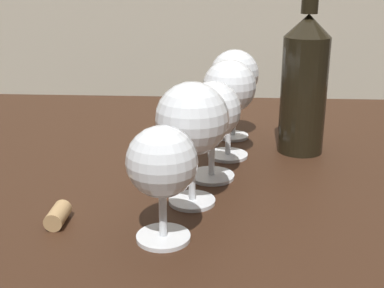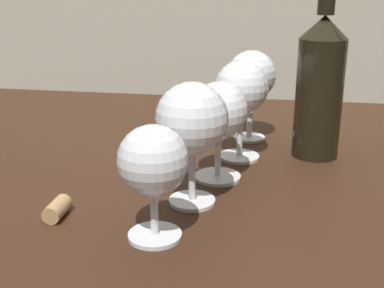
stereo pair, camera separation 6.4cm
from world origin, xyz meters
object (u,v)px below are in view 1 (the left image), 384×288
(wine_bottle, at_px, (304,81))
(wine_glass_cabernet, at_px, (212,113))
(wine_glass_chardonnay, at_px, (162,165))
(wine_glass_rose, at_px, (192,121))
(wine_glass_amber, at_px, (234,76))
(cork, at_px, (58,215))
(wine_glass_pinot, at_px, (229,89))

(wine_bottle, bearing_deg, wine_glass_cabernet, -139.14)
(wine_glass_cabernet, bearing_deg, wine_glass_chardonnay, -105.12)
(wine_glass_chardonnay, height_order, wine_glass_cabernet, wine_glass_cabernet)
(wine_glass_rose, xyz_separation_m, wine_bottle, (0.17, 0.21, 0.01))
(wine_glass_amber, bearing_deg, cork, -121.64)
(wine_glass_chardonnay, relative_size, wine_glass_cabernet, 0.93)
(wine_glass_cabernet, height_order, wine_glass_pinot, wine_glass_pinot)
(wine_glass_rose, bearing_deg, wine_glass_pinot, 75.01)
(wine_glass_chardonnay, xyz_separation_m, wine_glass_pinot, (0.07, 0.27, 0.02))
(wine_glass_pinot, xyz_separation_m, wine_bottle, (0.12, 0.03, 0.01))
(wine_glass_rose, xyz_separation_m, cork, (-0.16, -0.07, -0.10))
(wine_glass_rose, relative_size, wine_glass_cabernet, 1.12)
(wine_glass_cabernet, bearing_deg, wine_glass_amber, 79.90)
(wine_glass_cabernet, bearing_deg, cork, -139.15)
(wine_glass_rose, bearing_deg, cork, -156.31)
(wine_glass_rose, relative_size, wine_bottle, 0.53)
(wine_glass_cabernet, height_order, wine_bottle, wine_bottle)
(wine_glass_chardonnay, height_order, wine_glass_pinot, wine_glass_pinot)
(wine_glass_rose, bearing_deg, wine_bottle, 51.59)
(wine_glass_chardonnay, distance_m, wine_glass_pinot, 0.28)
(wine_glass_pinot, height_order, wine_glass_amber, same)
(wine_glass_cabernet, xyz_separation_m, wine_bottle, (0.14, 0.12, 0.02))
(wine_glass_cabernet, xyz_separation_m, wine_glass_pinot, (0.02, 0.09, 0.02))
(wine_glass_cabernet, height_order, wine_glass_amber, wine_glass_amber)
(wine_glass_chardonnay, height_order, wine_glass_amber, wine_glass_amber)
(wine_glass_rose, distance_m, wine_glass_pinot, 0.18)
(wine_glass_cabernet, relative_size, cork, 3.39)
(wine_glass_cabernet, bearing_deg, wine_glass_pinot, 74.99)
(wine_glass_pinot, height_order, cork, wine_glass_pinot)
(wine_glass_rose, distance_m, wine_glass_amber, 0.28)
(wine_bottle, bearing_deg, wine_glass_pinot, -163.94)
(wine_glass_rose, distance_m, cork, 0.20)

